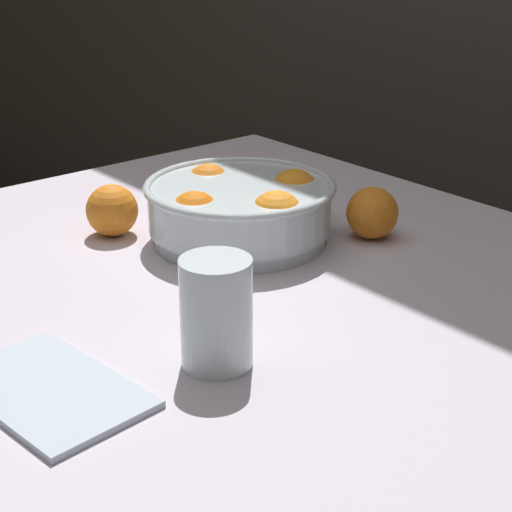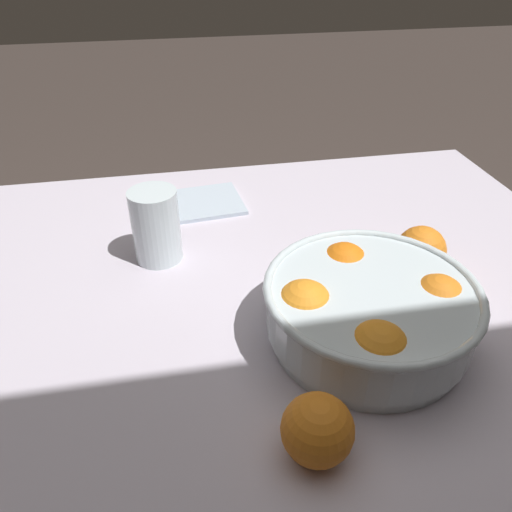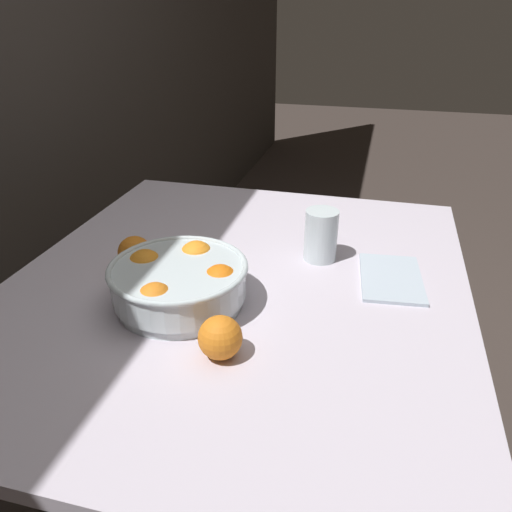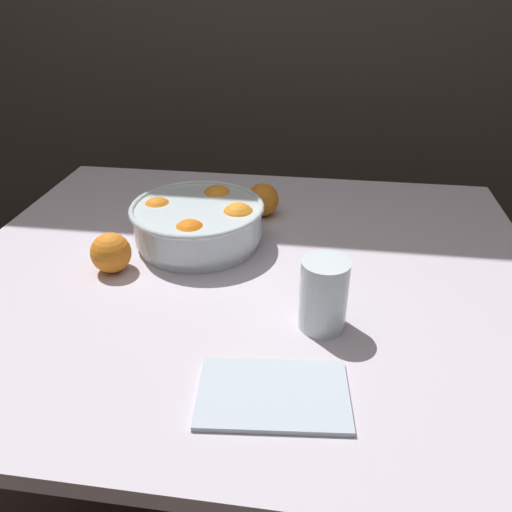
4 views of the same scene
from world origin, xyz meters
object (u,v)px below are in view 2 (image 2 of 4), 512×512
(orange_loose_near_bowl, at_px, (313,430))
(orange_loose_front, at_px, (421,250))
(juice_glass, at_px, (156,230))
(fruit_bowl, at_px, (368,309))

(orange_loose_near_bowl, distance_m, orange_loose_front, 0.40)
(juice_glass, distance_m, orange_loose_front, 0.44)
(fruit_bowl, relative_size, orange_loose_front, 3.59)
(orange_loose_front, bearing_deg, orange_loose_near_bowl, 47.93)
(juice_glass, height_order, orange_loose_near_bowl, juice_glass)
(juice_glass, height_order, orange_loose_front, juice_glass)
(fruit_bowl, distance_m, juice_glass, 0.38)
(juice_glass, xyz_separation_m, orange_loose_front, (-0.42, 0.12, -0.02))
(juice_glass, xyz_separation_m, orange_loose_near_bowl, (-0.15, 0.42, -0.02))
(orange_loose_front, bearing_deg, juice_glass, -15.96)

